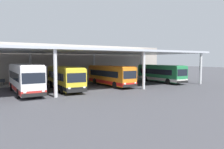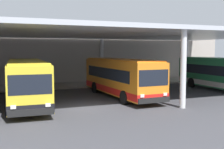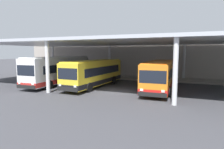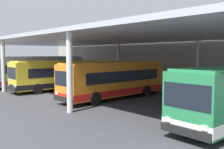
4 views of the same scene
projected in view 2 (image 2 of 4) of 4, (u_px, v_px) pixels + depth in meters
ground_plane at (84, 108)px, 18.80m from camera, size 200.00×200.00×0.00m
platform_kerb at (53, 86)px, 29.65m from camera, size 42.00×4.50×0.18m
station_building_facade at (48, 53)px, 32.35m from camera, size 48.00×1.60×7.12m
canopy_shelter at (66, 34)px, 23.42m from camera, size 40.00×17.00×5.55m
bus_second_bay at (26, 82)px, 19.77m from camera, size 3.04×10.63×3.17m
bus_middle_bay at (120, 77)px, 23.31m from camera, size 2.96×10.61×3.17m
bus_far_bay at (220, 73)px, 27.01m from camera, size 2.95×10.60×3.17m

